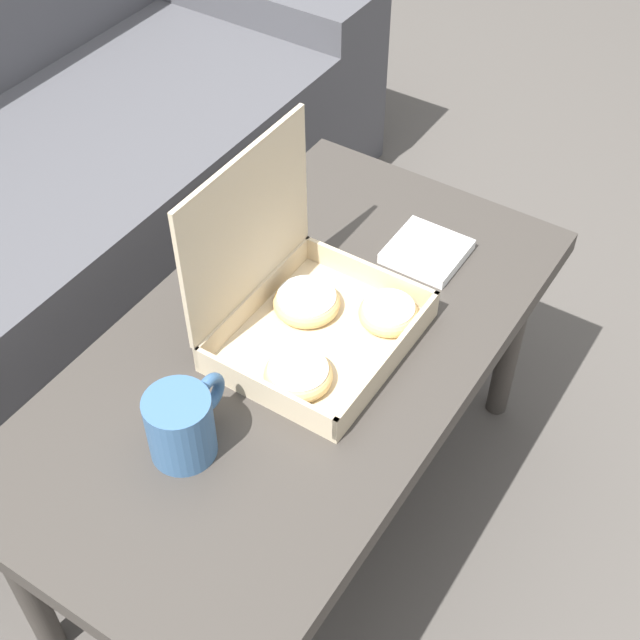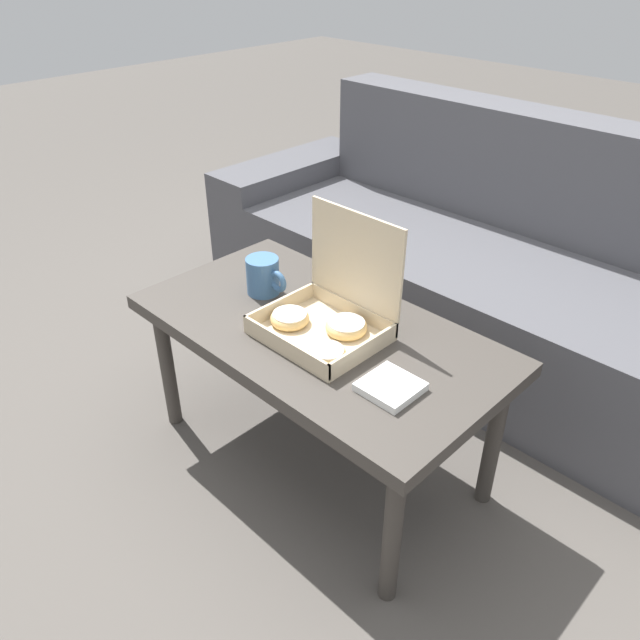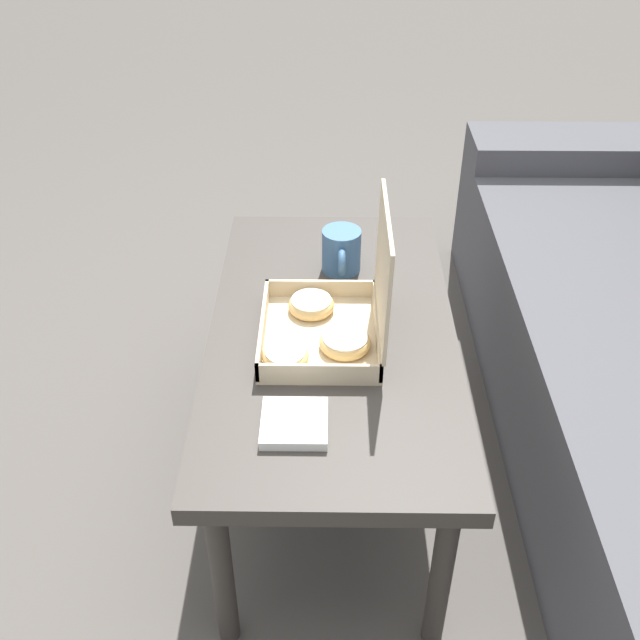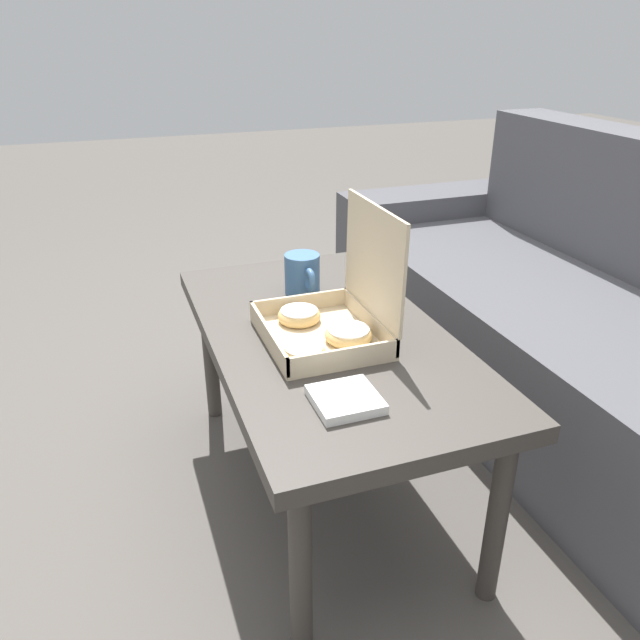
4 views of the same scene
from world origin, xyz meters
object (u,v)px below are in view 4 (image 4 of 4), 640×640
(couch, at_px, (607,342))
(pastry_box, at_px, (331,318))
(coffee_table, at_px, (326,350))
(coffee_mug, at_px, (303,274))

(couch, xyz_separation_m, pastry_box, (0.04, -0.89, 0.24))
(couch, relative_size, pastry_box, 7.25)
(couch, relative_size, coffee_table, 2.20)
(coffee_table, relative_size, pastry_box, 3.30)
(coffee_table, height_order, pastry_box, pastry_box)
(coffee_table, relative_size, coffee_mug, 7.07)
(couch, distance_m, pastry_box, 0.92)
(coffee_table, xyz_separation_m, pastry_box, (0.04, -0.00, 0.11))
(pastry_box, bearing_deg, coffee_table, 175.49)
(pastry_box, height_order, coffee_mug, pastry_box)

